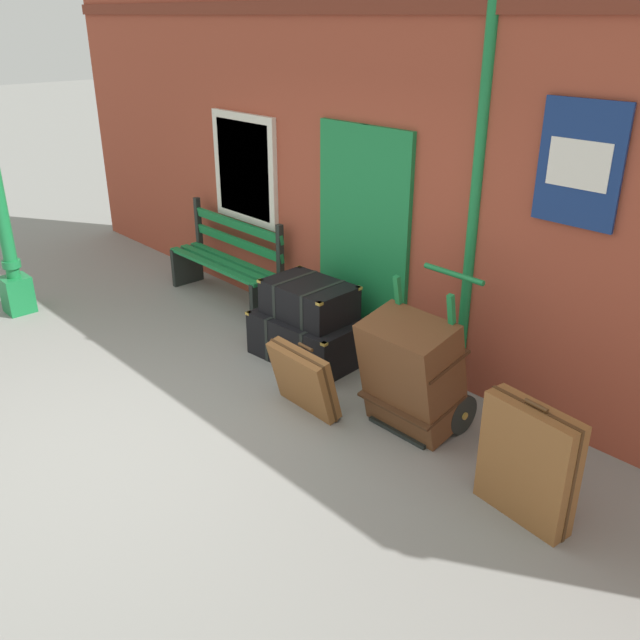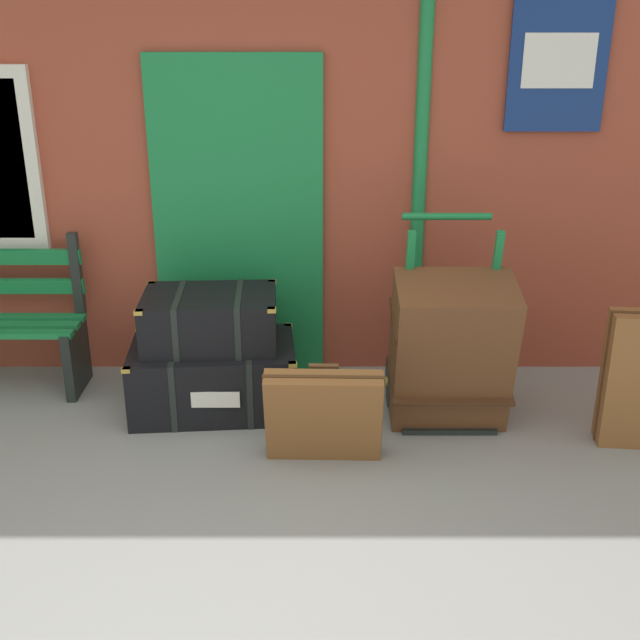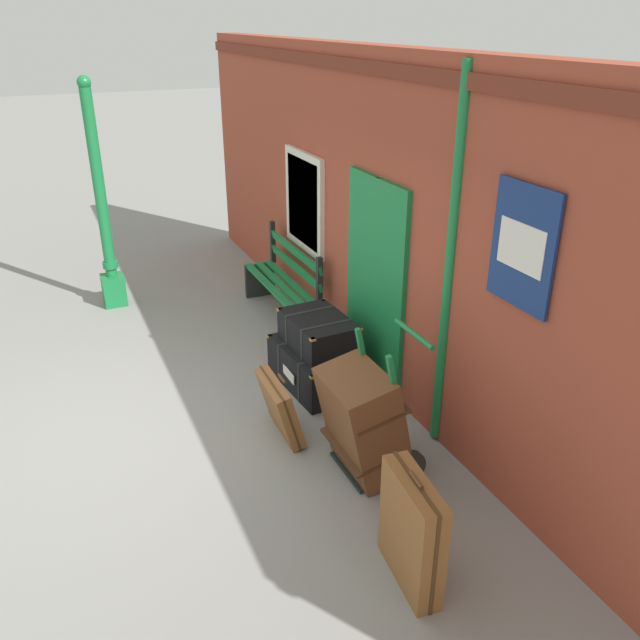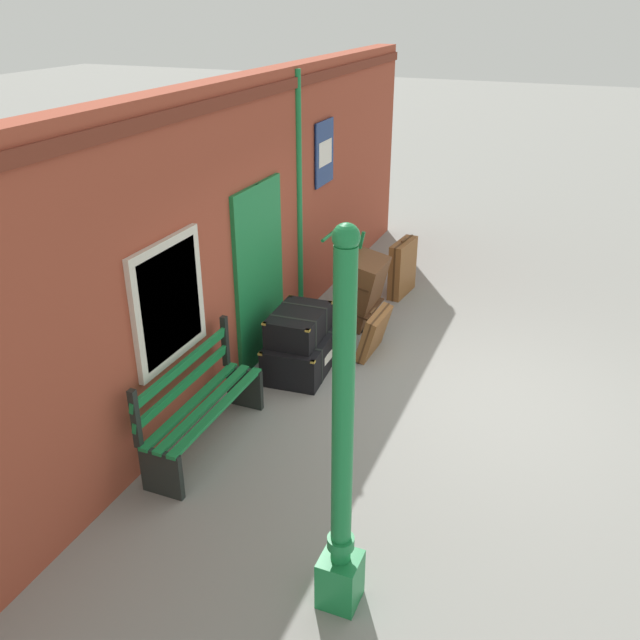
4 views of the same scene
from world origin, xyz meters
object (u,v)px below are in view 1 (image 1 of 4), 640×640
(steamer_trunk_base, at_px, (308,337))
(steamer_trunk_middle, at_px, (309,300))
(platform_bench, at_px, (227,262))
(suitcase_beige, at_px, (304,380))
(large_brown_trunk, at_px, (412,374))
(suitcase_brown, at_px, (528,463))
(porters_trolley, at_px, (425,389))
(lamp_post, at_px, (2,216))

(steamer_trunk_base, distance_m, steamer_trunk_middle, 0.37)
(platform_bench, height_order, suitcase_beige, platform_bench)
(steamer_trunk_middle, relative_size, large_brown_trunk, 0.88)
(suitcase_beige, bearing_deg, suitcase_brown, 5.90)
(porters_trolley, height_order, suitcase_brown, porters_trolley)
(lamp_post, height_order, large_brown_trunk, lamp_post)
(steamer_trunk_middle, xyz_separation_m, suitcase_brown, (2.59, -0.48, -0.18))
(steamer_trunk_base, relative_size, suitcase_brown, 1.27)
(lamp_post, distance_m, platform_bench, 2.35)
(platform_bench, distance_m, porters_trolley, 3.14)
(steamer_trunk_middle, bearing_deg, suitcase_beige, -44.46)
(steamer_trunk_middle, height_order, suitcase_brown, suitcase_brown)
(lamp_post, height_order, steamer_trunk_base, lamp_post)
(lamp_post, distance_m, porters_trolley, 4.70)
(suitcase_brown, bearing_deg, large_brown_trunk, 168.24)
(lamp_post, bearing_deg, steamer_trunk_middle, 28.81)
(lamp_post, height_order, porters_trolley, lamp_post)
(platform_bench, xyz_separation_m, porters_trolley, (3.11, -0.34, -0.17))
(steamer_trunk_middle, bearing_deg, steamer_trunk_base, -71.89)
(large_brown_trunk, height_order, suitcase_beige, large_brown_trunk)
(steamer_trunk_middle, bearing_deg, large_brown_trunk, -9.46)
(porters_trolley, height_order, large_brown_trunk, porters_trolley)
(large_brown_trunk, bearing_deg, platform_bench, 170.60)
(steamer_trunk_middle, bearing_deg, porters_trolley, -2.57)
(suitcase_brown, bearing_deg, porters_trolley, 160.23)
(porters_trolley, distance_m, suitcase_brown, 1.23)
(lamp_post, xyz_separation_m, steamer_trunk_middle, (2.93, 1.61, -0.49))
(platform_bench, bearing_deg, steamer_trunk_middle, -9.36)
(steamer_trunk_middle, bearing_deg, lamp_post, -151.19)
(suitcase_beige, bearing_deg, large_brown_trunk, 30.35)
(suitcase_beige, bearing_deg, porters_trolley, 39.34)
(porters_trolley, bearing_deg, large_brown_trunk, -90.00)
(platform_bench, distance_m, suitcase_beige, 2.56)
(steamer_trunk_middle, bearing_deg, suitcase_brown, -10.49)
(lamp_post, distance_m, suitcase_brown, 5.68)
(lamp_post, height_order, steamer_trunk_middle, lamp_post)
(porters_trolley, xyz_separation_m, large_brown_trunk, (-0.00, -0.17, 0.21))
(suitcase_brown, bearing_deg, suitcase_beige, -174.10)
(steamer_trunk_base, bearing_deg, porters_trolley, -1.62)
(platform_bench, height_order, large_brown_trunk, platform_bench)
(platform_bench, distance_m, steamer_trunk_base, 1.73)
(steamer_trunk_base, bearing_deg, suitcase_beige, -43.75)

